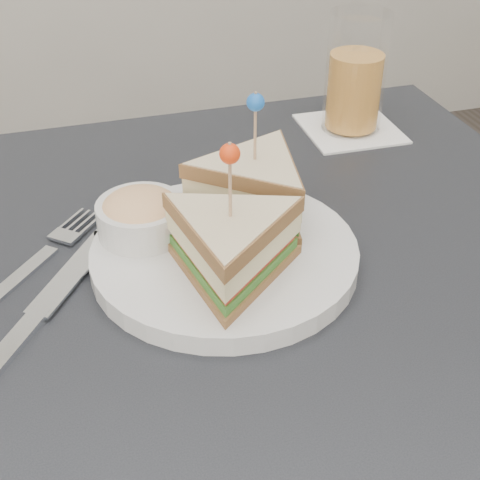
% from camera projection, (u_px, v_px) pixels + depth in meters
% --- Properties ---
extents(table, '(0.80, 0.80, 0.75)m').
position_uv_depth(table, '(233.00, 354.00, 0.65)').
color(table, black).
rests_on(table, ground).
extents(plate_meal, '(0.30, 0.30, 0.15)m').
position_uv_depth(plate_meal, '(229.00, 223.00, 0.62)').
color(plate_meal, silver).
rests_on(plate_meal, table).
extents(cutlery_fork, '(0.15, 0.17, 0.01)m').
position_uv_depth(cutlery_fork, '(40.00, 259.00, 0.64)').
color(cutlery_fork, silver).
rests_on(cutlery_fork, table).
extents(cutlery_knife, '(0.15, 0.21, 0.01)m').
position_uv_depth(cutlery_knife, '(42.00, 309.00, 0.58)').
color(cutlery_knife, white).
rests_on(cutlery_knife, table).
extents(drink_set, '(0.12, 0.12, 0.15)m').
position_uv_depth(drink_set, '(355.00, 80.00, 0.84)').
color(drink_set, white).
rests_on(drink_set, table).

